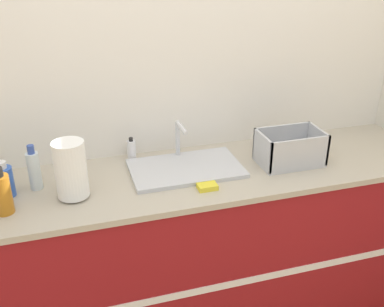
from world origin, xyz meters
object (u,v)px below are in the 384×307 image
at_px(sink, 185,167).
at_px(paper_towel_roll, 71,170).
at_px(bottle_amber, 1,193).
at_px(bottle_clear, 34,170).
at_px(dish_rack, 290,151).
at_px(soap_dispenser, 132,150).
at_px(bottle_blue, 4,181).

distance_m(sink, paper_towel_roll, 0.57).
distance_m(bottle_amber, bottle_clear, 0.22).
xyz_separation_m(sink, dish_rack, (0.53, -0.08, 0.05)).
relative_size(dish_rack, bottle_clear, 1.48).
bearing_deg(bottle_amber, paper_towel_roll, 8.97).
bearing_deg(soap_dispenser, sink, -39.89).
bearing_deg(bottle_clear, sink, -1.65).
relative_size(bottle_amber, soap_dispenser, 1.71).
height_order(paper_towel_roll, bottle_amber, paper_towel_roll).
relative_size(paper_towel_roll, bottle_clear, 1.23).
relative_size(sink, soap_dispenser, 4.48).
bearing_deg(paper_towel_roll, bottle_clear, 140.85).
bearing_deg(paper_towel_roll, sink, 11.32).
distance_m(dish_rack, bottle_blue, 1.37).
bearing_deg(paper_towel_roll, bottle_amber, -171.03).
bearing_deg(dish_rack, sink, 171.57).
xyz_separation_m(dish_rack, bottle_amber, (-1.37, -0.08, 0.02)).
distance_m(bottle_blue, bottle_clear, 0.14).
bearing_deg(sink, paper_towel_roll, -168.68).
distance_m(bottle_blue, soap_dispenser, 0.64).
height_order(sink, bottle_clear, bottle_clear).
bearing_deg(soap_dispenser, bottle_amber, -149.64).
height_order(dish_rack, soap_dispenser, dish_rack).
height_order(dish_rack, bottle_amber, bottle_amber).
relative_size(sink, paper_towel_roll, 2.05).
bearing_deg(bottle_clear, dish_rack, -4.57).
bearing_deg(bottle_amber, dish_rack, 3.20).
xyz_separation_m(paper_towel_roll, dish_rack, (1.08, 0.03, -0.07)).
bearing_deg(bottle_amber, soap_dispenser, 30.36).
distance_m(dish_rack, soap_dispenser, 0.82).
relative_size(paper_towel_roll, bottle_amber, 1.28).
bearing_deg(sink, bottle_amber, -169.48).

